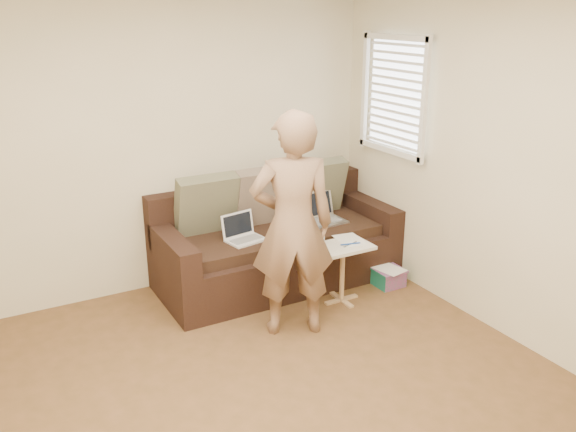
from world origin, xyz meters
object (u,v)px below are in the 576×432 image
(laptop_silver, at_px, (325,222))
(drinking_glass, at_px, (321,238))
(laptop_white, at_px, (246,241))
(striped_box, at_px, (388,277))
(person, at_px, (292,225))
(sofa, at_px, (278,239))
(side_table, at_px, (342,273))

(laptop_silver, relative_size, drinking_glass, 3.18)
(laptop_white, xyz_separation_m, striped_box, (1.23, -0.45, -0.44))
(person, xyz_separation_m, striped_box, (1.17, 0.27, -0.80))
(sofa, bearing_deg, side_table, -64.75)
(laptop_silver, bearing_deg, person, -138.39)
(person, bearing_deg, drinking_glass, -124.19)
(side_table, distance_m, striped_box, 0.58)
(side_table, height_order, striped_box, side_table)
(drinking_glass, bearing_deg, side_table, -34.93)
(striped_box, bearing_deg, sofa, 145.92)
(person, height_order, side_table, person)
(sofa, height_order, striped_box, sofa)
(laptop_white, bearing_deg, drinking_glass, -47.75)
(laptop_white, bearing_deg, sofa, 7.83)
(laptop_silver, distance_m, person, 1.18)
(person, bearing_deg, laptop_white, -64.90)
(laptop_silver, height_order, side_table, laptop_silver)
(laptop_white, distance_m, drinking_glass, 0.65)
(laptop_white, distance_m, striped_box, 1.38)
(side_table, distance_m, drinking_glass, 0.38)
(person, bearing_deg, striped_box, -146.31)
(person, bearing_deg, sofa, -90.26)
(drinking_glass, bearing_deg, laptop_silver, 53.79)
(person, height_order, striped_box, person)
(sofa, distance_m, laptop_silver, 0.49)
(sofa, bearing_deg, laptop_silver, -6.79)
(sofa, relative_size, laptop_silver, 5.77)
(side_table, relative_size, drinking_glass, 4.39)
(laptop_white, bearing_deg, person, -96.21)
(sofa, relative_size, drinking_glass, 18.33)
(laptop_white, relative_size, side_table, 0.61)
(sofa, relative_size, person, 1.24)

